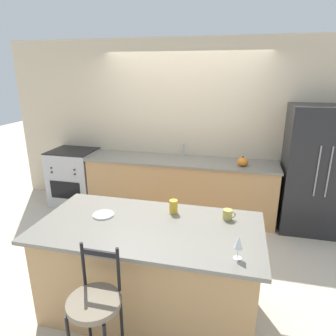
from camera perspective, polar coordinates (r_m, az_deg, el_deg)
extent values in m
plane|color=beige|center=(4.64, 1.33, -10.54)|extent=(18.00, 18.00, 0.00)
cube|color=beige|center=(4.86, 3.27, 7.72)|extent=(6.00, 0.07, 2.70)
cube|color=tan|center=(4.80, 2.36, -3.77)|extent=(2.91, 0.67, 0.87)
cube|color=gray|center=(4.65, 2.43, 1.44)|extent=(2.94, 0.70, 0.03)
cube|color=black|center=(4.64, 2.43, 1.58)|extent=(0.56, 0.36, 0.01)
cylinder|color=#ADAFB5|center=(4.82, 2.96, 3.62)|extent=(0.02, 0.02, 0.22)
cylinder|color=#ADAFB5|center=(4.74, 2.84, 4.62)|extent=(0.02, 0.12, 0.02)
cube|color=tan|center=(2.97, -3.52, -18.82)|extent=(1.89, 0.90, 0.87)
cube|color=gray|center=(2.73, -3.70, -11.18)|extent=(2.01, 1.02, 0.03)
cube|color=#232326|center=(4.67, 26.33, -0.35)|extent=(0.86, 0.69, 1.79)
cylinder|color=#939399|center=(4.29, 26.58, -0.62)|extent=(0.02, 0.02, 0.68)
cylinder|color=#939399|center=(4.32, 28.34, -0.75)|extent=(0.02, 0.02, 0.68)
cube|color=#B7B7BC|center=(5.42, -17.28, -1.69)|extent=(0.74, 0.65, 0.93)
cube|color=black|center=(5.20, -18.99, -4.03)|extent=(0.53, 0.01, 0.30)
cube|color=black|center=(5.29, -17.75, 3.13)|extent=(0.74, 0.65, 0.02)
cylinder|color=black|center=(5.19, -21.37, 0.01)|extent=(0.03, 0.02, 0.03)
cylinder|color=black|center=(4.96, -17.42, -0.34)|extent=(0.03, 0.02, 0.03)
cylinder|color=black|center=(5.21, -21.28, -0.77)|extent=(0.03, 0.02, 0.03)
cylinder|color=black|center=(4.99, -17.34, -1.15)|extent=(0.03, 0.02, 0.03)
cylinder|color=black|center=(2.71, -14.73, -26.78)|extent=(0.02, 0.02, 0.66)
cylinder|color=black|center=(2.62, -8.74, -28.27)|extent=(0.02, 0.02, 0.66)
cylinder|color=#7F705B|center=(2.34, -13.93, -23.67)|extent=(0.38, 0.38, 0.04)
cylinder|color=black|center=(2.36, -15.83, -17.20)|extent=(0.02, 0.02, 0.35)
cylinder|color=black|center=(2.26, -9.43, -18.55)|extent=(0.02, 0.02, 0.35)
cube|color=black|center=(2.24, -12.92, -15.55)|extent=(0.27, 0.02, 0.04)
cylinder|color=white|center=(2.94, -12.21, -8.72)|extent=(0.20, 0.20, 0.01)
torus|color=white|center=(2.94, -12.22, -8.62)|extent=(0.20, 0.20, 0.01)
cylinder|color=white|center=(2.35, 13.06, -16.37)|extent=(0.06, 0.06, 0.00)
cylinder|color=white|center=(2.33, 13.14, -15.48)|extent=(0.01, 0.01, 0.08)
cone|color=white|center=(2.28, 13.31, -13.58)|extent=(0.07, 0.07, 0.10)
cylinder|color=#C1B251|center=(2.85, 11.25, -8.66)|extent=(0.09, 0.09, 0.09)
torus|color=#C1B251|center=(2.85, 12.13, -8.69)|extent=(0.06, 0.01, 0.06)
cylinder|color=gold|center=(2.91, 1.05, -7.35)|extent=(0.08, 0.08, 0.13)
ellipsoid|color=orange|center=(4.44, 14.04, 1.16)|extent=(0.16, 0.16, 0.12)
cylinder|color=brown|center=(4.42, 14.11, 2.06)|extent=(0.02, 0.02, 0.02)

